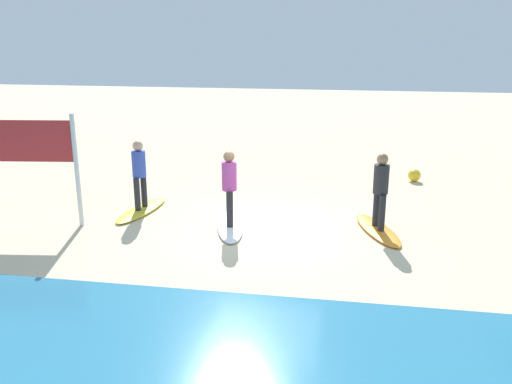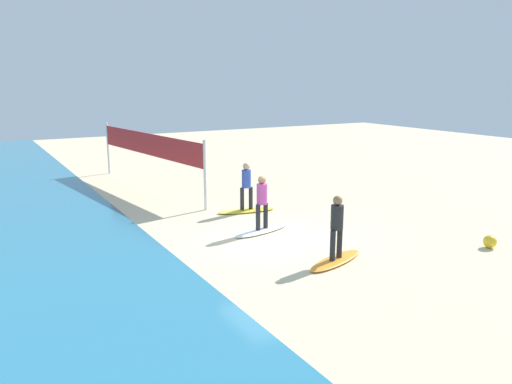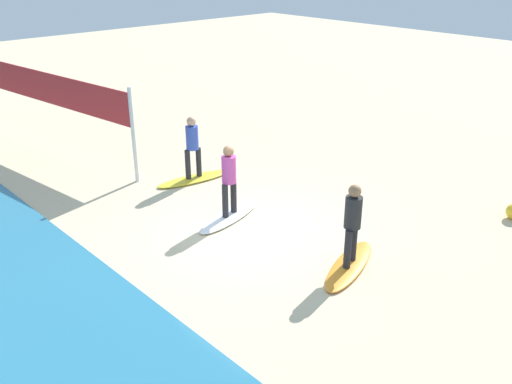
% 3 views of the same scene
% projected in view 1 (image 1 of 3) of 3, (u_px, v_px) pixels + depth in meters
% --- Properties ---
extents(ground_plane, '(60.00, 60.00, 0.00)m').
position_uv_depth(ground_plane, '(265.00, 232.00, 11.74)').
color(ground_plane, beige).
extents(surfboard_orange, '(1.22, 2.17, 0.09)m').
position_uv_depth(surfboard_orange, '(378.00, 230.00, 11.75)').
color(surfboard_orange, orange).
rests_on(surfboard_orange, ground).
extents(surfer_orange, '(0.32, 0.44, 1.64)m').
position_uv_depth(surfer_orange, '(381.00, 186.00, 11.46)').
color(surfer_orange, '#232328').
rests_on(surfer_orange, surfboard_orange).
extents(surfboard_white, '(1.04, 2.17, 0.09)m').
position_uv_depth(surfboard_white, '(230.00, 226.00, 11.98)').
color(surfboard_white, white).
rests_on(surfboard_white, ground).
extents(surfer_white, '(0.32, 0.45, 1.64)m').
position_uv_depth(surfer_white, '(229.00, 183.00, 11.70)').
color(surfer_white, '#232328').
rests_on(surfer_white, surfboard_white).
extents(surfboard_yellow, '(0.88, 2.16, 0.09)m').
position_uv_depth(surfboard_yellow, '(142.00, 210.00, 13.06)').
color(surfboard_yellow, yellow).
rests_on(surfboard_yellow, ground).
extents(surfer_yellow, '(0.32, 0.46, 1.64)m').
position_uv_depth(surfer_yellow, '(139.00, 170.00, 12.78)').
color(surfer_yellow, '#232328').
rests_on(surfer_yellow, surfboard_yellow).
extents(beach_ball, '(0.36, 0.36, 0.36)m').
position_uv_depth(beach_ball, '(414.00, 175.00, 15.66)').
color(beach_ball, yellow).
rests_on(beach_ball, ground).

